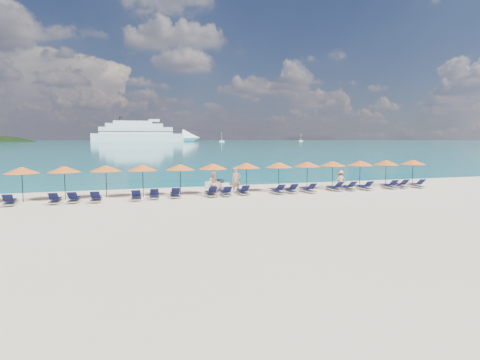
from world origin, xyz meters
name	(u,v)px	position (x,y,z in m)	size (l,w,h in m)	color
ground	(255,204)	(0.00, 0.00, 0.00)	(1400.00, 1400.00, 0.00)	beige
sea	(119,141)	(0.00, 660.00, 0.01)	(1600.00, 1300.00, 0.01)	#1FA9B2
cruise_ship	(148,134)	(35.41, 520.85, 10.10)	(140.30, 29.25, 38.80)	white
sailboat_near	(222,141)	(121.89, 466.07, 1.20)	(6.37, 2.12, 11.67)	white
sailboat_far	(301,141)	(260.50, 525.70, 1.15)	(6.12, 2.04, 11.22)	white
jetski	(217,185)	(-0.26, 8.26, 0.31)	(1.64, 2.25, 0.75)	white
beachgoer_a	(236,180)	(0.39, 5.14, 0.95)	(0.70, 0.46, 1.91)	tan
beachgoer_b	(214,184)	(-1.47, 4.32, 0.86)	(0.84, 0.48, 1.72)	tan
beachgoer_c	(340,180)	(8.82, 4.80, 0.77)	(0.99, 0.46, 1.53)	tan
umbrella_1	(22,170)	(-13.60, 5.22, 2.02)	(2.10, 2.10, 2.28)	black
umbrella_2	(64,169)	(-11.18, 5.44, 2.02)	(2.10, 2.10, 2.28)	black
umbrella_3	(106,168)	(-8.62, 5.44, 2.02)	(2.10, 2.10, 2.28)	black
umbrella_4	(143,168)	(-6.23, 5.34, 2.02)	(2.10, 2.10, 2.28)	black
umbrella_5	(180,167)	(-3.69, 5.19, 2.02)	(2.10, 2.10, 2.28)	black
umbrella_6	(213,166)	(-1.31, 5.26, 2.02)	(2.10, 2.10, 2.28)	black
umbrella_7	(246,165)	(1.26, 5.43, 2.02)	(2.10, 2.10, 2.28)	black
umbrella_8	(279,165)	(3.80, 5.28, 2.02)	(2.10, 2.10, 2.28)	black
umbrella_9	(307,164)	(6.24, 5.39, 2.02)	(2.10, 2.10, 2.28)	black
umbrella_10	(333,163)	(8.49, 5.44, 2.02)	(2.10, 2.10, 2.28)	black
umbrella_11	(360,163)	(10.95, 5.33, 2.02)	(2.10, 2.10, 2.28)	black
umbrella_12	(386,162)	(13.49, 5.39, 2.02)	(2.10, 2.10, 2.28)	black
umbrella_13	(413,162)	(16.08, 5.25, 2.02)	(2.10, 2.10, 2.28)	black
lounger_2	(10,201)	(-14.10, 4.09, 0.24)	(0.70, 1.73, 0.66)	silver
lounger_3	(55,200)	(-11.60, 4.00, 0.24)	(0.71, 1.73, 0.66)	silver
lounger_4	(74,199)	(-10.53, 4.07, 0.24)	(0.78, 1.75, 0.66)	silver
lounger_5	(96,198)	(-9.22, 3.93, 0.24)	(0.74, 1.74, 0.66)	silver
lounger_6	(136,197)	(-6.77, 3.89, 0.24)	(0.77, 1.75, 0.66)	silver
lounger_7	(154,195)	(-5.60, 4.20, 0.24)	(0.74, 1.74, 0.66)	silver
lounger_8	(175,194)	(-4.21, 4.27, 0.24)	(0.71, 1.73, 0.66)	silver
lounger_9	(211,193)	(-1.77, 4.07, 0.24)	(0.63, 1.70, 0.66)	silver
lounger_10	(226,193)	(-0.72, 4.01, 0.24)	(0.67, 1.72, 0.66)	silver
lounger_11	(243,191)	(0.62, 4.24, 0.24)	(0.65, 1.71, 0.66)	silver
lounger_12	(277,191)	(3.12, 3.93, 0.24)	(0.71, 1.73, 0.66)	silver
lounger_13	(290,190)	(4.21, 4.03, 0.24)	(0.63, 1.70, 0.66)	silver
lounger_14	(308,189)	(5.59, 3.91, 0.24)	(0.71, 1.73, 0.66)	silver
lounger_15	(335,188)	(7.98, 4.18, 0.24)	(0.76, 1.75, 0.66)	silver
lounger_16	(348,187)	(9.11, 4.16, 0.24)	(0.75, 1.74, 0.66)	silver
lounger_17	(365,187)	(10.55, 4.00, 0.24)	(0.69, 1.72, 0.66)	silver
lounger_18	(390,186)	(12.92, 4.10, 0.24)	(0.78, 1.75, 0.66)	silver
lounger_19	(400,185)	(14.03, 4.22, 0.24)	(0.71, 1.73, 0.66)	silver
lounger_20	(417,185)	(15.43, 3.98, 0.24)	(0.76, 1.75, 0.66)	silver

